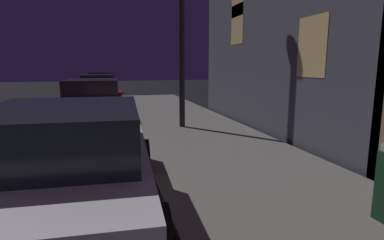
% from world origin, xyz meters
% --- Properties ---
extents(car_white, '(2.29, 4.18, 1.43)m').
position_xyz_m(car_white, '(2.85, 3.34, 0.71)').
color(car_white, silver).
rests_on(car_white, ground).
extents(car_red, '(2.27, 4.46, 1.43)m').
position_xyz_m(car_red, '(2.85, 10.34, 0.70)').
color(car_red, maroon).
rests_on(car_red, ground).
extents(car_black, '(2.07, 4.33, 1.43)m').
position_xyz_m(car_black, '(2.85, 16.20, 0.72)').
color(car_black, black).
rests_on(car_black, ground).
extents(car_yellow_cab, '(2.16, 4.33, 1.43)m').
position_xyz_m(car_yellow_cab, '(2.85, 22.96, 0.70)').
color(car_yellow_cab, gold).
rests_on(car_yellow_cab, ground).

